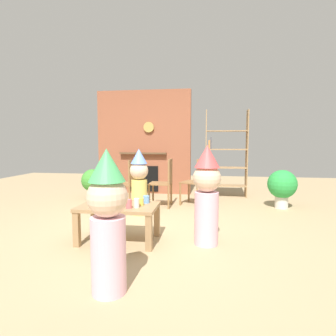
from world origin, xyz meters
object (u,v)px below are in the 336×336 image
Objects in this scene: bookshelf at (223,157)px; birthday_cake_slice at (108,200)px; paper_cup_far_left at (137,203)px; dining_chair_left at (131,181)px; child_with_cone_hat at (108,218)px; potted_plant_short at (93,182)px; child_by_the_chairs at (139,180)px; paper_plate_front at (120,204)px; coffee_table at (119,211)px; paper_cup_near_right at (129,204)px; paper_cup_center at (141,202)px; paper_plate_rear at (96,206)px; paper_cup_near_left at (146,199)px; dining_chair_right at (197,179)px; potted_plant_tall at (282,186)px; paper_cup_far_right at (117,205)px; child_in_pink at (207,193)px; dining_chair_middle at (165,180)px.

birthday_cake_slice is at bearing -118.52° from bookshelf.
paper_cup_far_left is 1.81m from dining_chair_left.
potted_plant_short is (-1.58, 3.30, -0.24)m from child_with_cone_hat.
child_with_cone_hat is (0.03, -1.01, 0.11)m from paper_cup_far_left.
paper_plate_front is at bearing 0.92° from child_by_the_chairs.
coffee_table is 9.01× the size of paper_cup_near_right.
bookshelf reaches higher than paper_cup_center.
coffee_table is at bearing -115.76° from bookshelf.
bookshelf reaches higher than coffee_table.
paper_plate_rear is at bearing -65.56° from potted_plant_short.
paper_cup_near_left is at bearing 64.34° from paper_cup_near_right.
paper_plate_rear is 0.20× the size of dining_chair_right.
paper_cup_far_right is at bearing -136.62° from potted_plant_tall.
paper_plate_rear is 0.15× the size of child_in_pink.
child_in_pink is at bearing 118.41° from dining_chair_right.
dining_chair_left is at bearing 109.86° from paper_cup_center.
child_with_cone_hat reaches higher than potted_plant_short.
birthday_cake_slice is 0.08× the size of child_in_pink.
potted_plant_tall is at bearing 39.62° from coffee_table.
potted_plant_tall is (2.16, 2.00, -0.08)m from paper_cup_center.
paper_cup_center is 0.13× the size of potted_plant_tall.
paper_cup_far_right is at bearing 120.67° from dining_chair_left.
dining_chair_left is (-0.47, 1.77, 0.01)m from paper_cup_near_right.
paper_cup_near_right is 1.18× the size of paper_cup_center.
child_with_cone_hat is at bearing -89.68° from paper_cup_center.
paper_cup_far_right reaches higher than paper_cup_center.
bookshelf is at bearing 68.71° from paper_cup_center.
dining_chair_left is 2.77m from potted_plant_tall.
child_in_pink is at bearing -96.97° from bookshelf.
bookshelf is 3.28m from paper_plate_front.
paper_plate_rear is at bearing 111.39° from dining_chair_left.
paper_cup_near_right is at bearing 9.52° from child_in_pink.
bookshelf is 1.62× the size of child_with_cone_hat.
paper_plate_front and paper_plate_rear have the same top height.
dining_chair_middle is at bearing -134.95° from bookshelf.
potted_plant_short reaches higher than coffee_table.
potted_plant_short is (-1.35, 2.42, -0.12)m from paper_cup_far_right.
bookshelf reaches higher than paper_plate_rear.
paper_cup_far_right is at bearing 2.07° from child_by_the_chairs.
paper_cup_center is at bearing 48.29° from paper_cup_far_right.
potted_plant_short is (-2.71, -0.75, -0.50)m from bookshelf.
birthday_cake_slice is (-0.40, 0.15, -0.01)m from paper_cup_far_left.
dining_chair_left reaches higher than paper_cup_center.
paper_cup_center is at bearing 76.31° from paper_cup_far_left.
bookshelf is at bearing 61.42° from paper_plate_rear.
paper_cup_near_left is (-1.10, -2.78, -0.38)m from bookshelf.
paper_cup_far_left reaches higher than paper_cup_center.
dining_chair_middle is (0.54, 1.93, 0.05)m from paper_plate_rear.
paper_cup_far_left reaches higher than birthday_cake_slice.
dining_chair_right is at bearing 62.15° from birthday_cake_slice.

